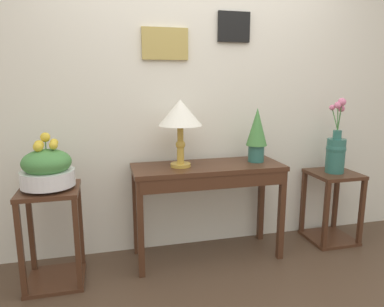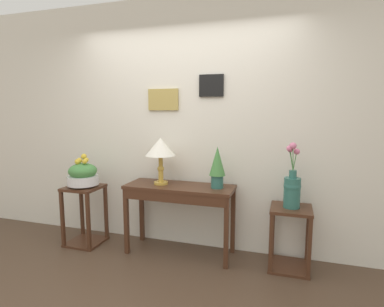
{
  "view_description": "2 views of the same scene",
  "coord_description": "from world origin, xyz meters",
  "px_view_note": "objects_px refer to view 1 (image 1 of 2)",
  "views": [
    {
      "loc": [
        -0.74,
        -1.45,
        1.4
      ],
      "look_at": [
        -0.09,
        1.11,
        0.86
      ],
      "focal_mm": 32.82,
      "sensor_mm": 36.0,
      "label": 1
    },
    {
      "loc": [
        1.14,
        -1.97,
        1.57
      ],
      "look_at": [
        0.14,
        1.17,
        1.11
      ],
      "focal_mm": 29.06,
      "sensor_mm": 36.0,
      "label": 2
    }
  ],
  "objects_px": {
    "table_lamp": "(180,116)",
    "planter_bowl_wide_left": "(47,168)",
    "pedestal_stand_right": "(331,207)",
    "flower_vase_tall_right": "(336,150)",
    "pedestal_stand_left": "(53,236)",
    "potted_plant_on_console": "(257,132)",
    "console_table": "(209,179)"
  },
  "relations": [
    {
      "from": "pedestal_stand_left",
      "to": "pedestal_stand_right",
      "type": "height_order",
      "value": "pedestal_stand_left"
    },
    {
      "from": "pedestal_stand_left",
      "to": "pedestal_stand_right",
      "type": "xyz_separation_m",
      "value": [
        2.3,
        0.12,
        -0.03
      ]
    },
    {
      "from": "planter_bowl_wide_left",
      "to": "flower_vase_tall_right",
      "type": "height_order",
      "value": "flower_vase_tall_right"
    },
    {
      "from": "potted_plant_on_console",
      "to": "planter_bowl_wide_left",
      "type": "xyz_separation_m",
      "value": [
        -1.56,
        -0.11,
        -0.17
      ]
    },
    {
      "from": "planter_bowl_wide_left",
      "to": "flower_vase_tall_right",
      "type": "bearing_deg",
      "value": 2.85
    },
    {
      "from": "planter_bowl_wide_left",
      "to": "pedestal_stand_right",
      "type": "xyz_separation_m",
      "value": [
        2.3,
        0.12,
        -0.52
      ]
    },
    {
      "from": "planter_bowl_wide_left",
      "to": "flower_vase_tall_right",
      "type": "distance_m",
      "value": 2.3
    },
    {
      "from": "table_lamp",
      "to": "flower_vase_tall_right",
      "type": "bearing_deg",
      "value": 0.7
    },
    {
      "from": "potted_plant_on_console",
      "to": "pedestal_stand_right",
      "type": "height_order",
      "value": "potted_plant_on_console"
    },
    {
      "from": "table_lamp",
      "to": "pedestal_stand_right",
      "type": "height_order",
      "value": "table_lamp"
    },
    {
      "from": "pedestal_stand_left",
      "to": "table_lamp",
      "type": "bearing_deg",
      "value": 5.98
    },
    {
      "from": "pedestal_stand_right",
      "to": "potted_plant_on_console",
      "type": "bearing_deg",
      "value": -179.77
    },
    {
      "from": "flower_vase_tall_right",
      "to": "potted_plant_on_console",
      "type": "bearing_deg",
      "value": -179.83
    },
    {
      "from": "table_lamp",
      "to": "console_table",
      "type": "bearing_deg",
      "value": -6.35
    },
    {
      "from": "console_table",
      "to": "table_lamp",
      "type": "relative_size",
      "value": 2.3
    },
    {
      "from": "flower_vase_tall_right",
      "to": "table_lamp",
      "type": "bearing_deg",
      "value": -179.3
    },
    {
      "from": "table_lamp",
      "to": "potted_plant_on_console",
      "type": "relative_size",
      "value": 1.17
    },
    {
      "from": "pedestal_stand_left",
      "to": "pedestal_stand_right",
      "type": "relative_size",
      "value": 1.11
    },
    {
      "from": "pedestal_stand_left",
      "to": "planter_bowl_wide_left",
      "type": "height_order",
      "value": "planter_bowl_wide_left"
    },
    {
      "from": "potted_plant_on_console",
      "to": "planter_bowl_wide_left",
      "type": "relative_size",
      "value": 1.15
    },
    {
      "from": "console_table",
      "to": "table_lamp",
      "type": "height_order",
      "value": "table_lamp"
    },
    {
      "from": "planter_bowl_wide_left",
      "to": "potted_plant_on_console",
      "type": "bearing_deg",
      "value": 4.12
    },
    {
      "from": "console_table",
      "to": "pedestal_stand_left",
      "type": "relative_size",
      "value": 1.69
    },
    {
      "from": "pedestal_stand_left",
      "to": "planter_bowl_wide_left",
      "type": "xyz_separation_m",
      "value": [
        -0.0,
        -0.0,
        0.49
      ]
    },
    {
      "from": "pedestal_stand_left",
      "to": "flower_vase_tall_right",
      "type": "relative_size",
      "value": 1.08
    },
    {
      "from": "table_lamp",
      "to": "flower_vase_tall_right",
      "type": "height_order",
      "value": "table_lamp"
    },
    {
      "from": "pedestal_stand_left",
      "to": "planter_bowl_wide_left",
      "type": "distance_m",
      "value": 0.49
    },
    {
      "from": "table_lamp",
      "to": "flower_vase_tall_right",
      "type": "xyz_separation_m",
      "value": [
        1.37,
        0.02,
        -0.32
      ]
    },
    {
      "from": "table_lamp",
      "to": "planter_bowl_wide_left",
      "type": "bearing_deg",
      "value": -174.01
    },
    {
      "from": "table_lamp",
      "to": "planter_bowl_wide_left",
      "type": "relative_size",
      "value": 1.34
    },
    {
      "from": "console_table",
      "to": "planter_bowl_wide_left",
      "type": "bearing_deg",
      "value": -176.33
    },
    {
      "from": "console_table",
      "to": "flower_vase_tall_right",
      "type": "height_order",
      "value": "flower_vase_tall_right"
    }
  ]
}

